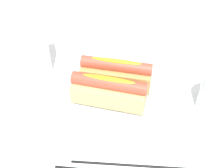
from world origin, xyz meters
TOP-DOWN VIEW (x-y plane):
  - ground_plane at (0.00, 0.00)m, footprint 2.40×2.40m
  - serving_bowl at (-0.01, -0.02)m, footprint 0.27×0.27m
  - hotdog_front at (-0.02, -0.05)m, footprint 0.16×0.10m
  - hotdog_back at (-0.00, 0.01)m, footprint 0.16×0.09m
  - water_glass at (0.20, -0.06)m, footprint 0.07×0.07m
  - paper_towel_roll at (0.05, 0.26)m, footprint 0.11×0.11m
  - napkin_box at (-0.21, 0.10)m, footprint 0.12×0.07m
  - chopstick_near at (0.01, -0.18)m, footprint 0.22×0.04m

SIDE VIEW (x-z plane):
  - ground_plane at x=0.00m, z-range 0.00..0.00m
  - chopstick_near at x=0.01m, z-range 0.00..0.01m
  - serving_bowl at x=-0.01m, z-range 0.00..0.04m
  - water_glass at x=0.20m, z-range 0.00..0.09m
  - hotdog_front at x=-0.02m, z-range 0.03..0.10m
  - hotdog_back at x=0.00m, z-range 0.03..0.10m
  - paper_towel_roll at x=0.05m, z-range 0.00..0.13m
  - napkin_box at x=-0.21m, z-range 0.00..0.15m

